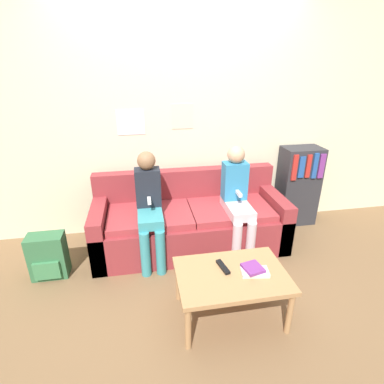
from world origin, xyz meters
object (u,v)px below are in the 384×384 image
at_px(person_right, 237,197).
at_px(bookshelf, 298,186).
at_px(tv_remote, 223,267).
at_px(couch, 190,222).
at_px(person_left, 149,204).
at_px(backpack, 48,256).
at_px(coffee_table, 231,278).

bearing_deg(person_right, bookshelf, 26.46).
height_order(person_right, tv_remote, person_right).
relative_size(person_right, bookshelf, 1.16).
height_order(couch, person_left, person_left).
height_order(person_left, tv_remote, person_left).
height_order(couch, tv_remote, couch).
bearing_deg(backpack, bookshelf, 11.98).
distance_m(person_left, bookshelf, 1.85).
xyz_separation_m(tv_remote, backpack, (-1.45, 0.68, -0.20)).
relative_size(coffee_table, backpack, 1.93).
xyz_separation_m(coffee_table, person_right, (0.31, 0.87, 0.26)).
distance_m(coffee_table, bookshelf, 1.81).
bearing_deg(couch, backpack, -167.63).
bearing_deg(person_right, coffee_table, -109.78).
distance_m(person_left, tv_remote, 0.97).
distance_m(coffee_table, tv_remote, 0.10).
xyz_separation_m(couch, person_right, (0.45, -0.18, 0.34)).
height_order(tv_remote, bookshelf, bookshelf).
relative_size(person_left, person_right, 0.99).
height_order(coffee_table, bookshelf, bookshelf).
xyz_separation_m(couch, tv_remote, (0.09, -0.98, 0.14)).
distance_m(person_right, tv_remote, 0.90).
xyz_separation_m(coffee_table, bookshelf, (1.23, 1.33, 0.12)).
xyz_separation_m(coffee_table, tv_remote, (-0.05, 0.07, 0.06)).
distance_m(couch, backpack, 1.40).
bearing_deg(person_right, backpack, -176.11).
bearing_deg(person_right, tv_remote, -114.32).
bearing_deg(coffee_table, person_left, 122.47).
height_order(person_right, bookshelf, person_right).
height_order(person_left, backpack, person_left).
distance_m(person_right, backpack, 1.86).
relative_size(coffee_table, tv_remote, 4.70).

